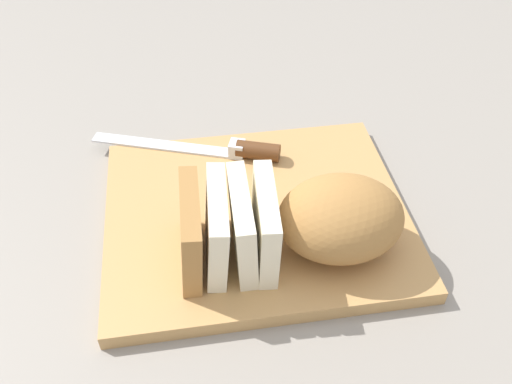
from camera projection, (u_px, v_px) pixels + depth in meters
ground_plane at (256, 221)px, 0.69m from camera, size 3.00×3.00×0.00m
cutting_board at (256, 215)px, 0.69m from camera, size 0.37×0.31×0.02m
bread_loaf at (301, 221)px, 0.60m from camera, size 0.25×0.12×0.09m
bread_knife at (233, 149)px, 0.75m from camera, size 0.26×0.11×0.02m
crumb_near_knife at (273, 212)px, 0.67m from camera, size 0.00×0.00×0.00m
crumb_near_loaf at (222, 196)px, 0.70m from camera, size 0.00×0.00×0.00m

